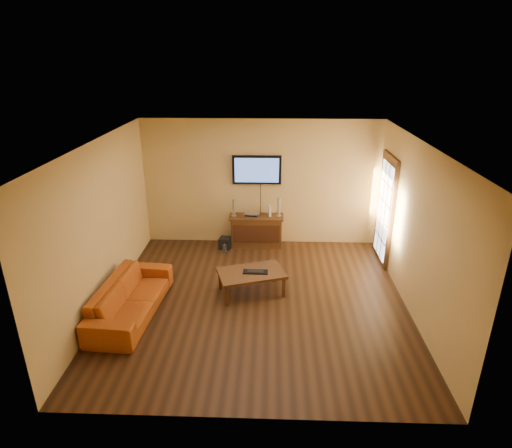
{
  "coord_description": "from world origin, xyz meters",
  "views": [
    {
      "loc": [
        0.21,
        -6.24,
        3.96
      ],
      "look_at": [
        -0.04,
        0.8,
        1.1
      ],
      "focal_mm": 30.0,
      "sensor_mm": 36.0,
      "label": 1
    }
  ],
  "objects_px": {
    "bottle": "(225,249)",
    "subwoofer": "(225,243)",
    "speaker_right": "(279,208)",
    "av_receiver": "(252,214)",
    "television": "(257,170)",
    "game_console": "(270,211)",
    "keyboard": "(255,272)",
    "sofa": "(130,292)",
    "speaker_left": "(234,208)",
    "coffee_table": "(251,275)",
    "media_console": "(256,231)"
  },
  "relations": [
    {
      "from": "speaker_left",
      "to": "speaker_right",
      "type": "relative_size",
      "value": 0.96
    },
    {
      "from": "av_receiver",
      "to": "bottle",
      "type": "bearing_deg",
      "value": -132.55
    },
    {
      "from": "bottle",
      "to": "subwoofer",
      "type": "bearing_deg",
      "value": 92.96
    },
    {
      "from": "speaker_right",
      "to": "game_console",
      "type": "bearing_deg",
      "value": 179.56
    },
    {
      "from": "coffee_table",
      "to": "subwoofer",
      "type": "height_order",
      "value": "coffee_table"
    },
    {
      "from": "sofa",
      "to": "speaker_right",
      "type": "relative_size",
      "value": 5.03
    },
    {
      "from": "game_console",
      "to": "keyboard",
      "type": "bearing_deg",
      "value": -104.23
    },
    {
      "from": "speaker_left",
      "to": "game_console",
      "type": "height_order",
      "value": "speaker_left"
    },
    {
      "from": "speaker_left",
      "to": "bottle",
      "type": "height_order",
      "value": "speaker_left"
    },
    {
      "from": "sofa",
      "to": "subwoofer",
      "type": "height_order",
      "value": "sofa"
    },
    {
      "from": "television",
      "to": "coffee_table",
      "type": "xyz_separation_m",
      "value": [
        -0.02,
        -2.17,
        -1.29
      ]
    },
    {
      "from": "sofa",
      "to": "game_console",
      "type": "relative_size",
      "value": 9.13
    },
    {
      "from": "television",
      "to": "bottle",
      "type": "height_order",
      "value": "television"
    },
    {
      "from": "television",
      "to": "subwoofer",
      "type": "height_order",
      "value": "television"
    },
    {
      "from": "speaker_right",
      "to": "keyboard",
      "type": "relative_size",
      "value": 0.92
    },
    {
      "from": "sofa",
      "to": "keyboard",
      "type": "relative_size",
      "value": 4.65
    },
    {
      "from": "speaker_right",
      "to": "speaker_left",
      "type": "bearing_deg",
      "value": -176.74
    },
    {
      "from": "bottle",
      "to": "keyboard",
      "type": "distance_m",
      "value": 1.74
    },
    {
      "from": "television",
      "to": "keyboard",
      "type": "relative_size",
      "value": 2.38
    },
    {
      "from": "television",
      "to": "bottle",
      "type": "xyz_separation_m",
      "value": [
        -0.65,
        -0.62,
        -1.55
      ]
    },
    {
      "from": "speaker_left",
      "to": "subwoofer",
      "type": "relative_size",
      "value": 1.59
    },
    {
      "from": "media_console",
      "to": "av_receiver",
      "type": "distance_m",
      "value": 0.39
    },
    {
      "from": "subwoofer",
      "to": "bottle",
      "type": "xyz_separation_m",
      "value": [
        0.01,
        -0.27,
        -0.01
      ]
    },
    {
      "from": "speaker_right",
      "to": "subwoofer",
      "type": "bearing_deg",
      "value": -169.82
    },
    {
      "from": "television",
      "to": "av_receiver",
      "type": "xyz_separation_m",
      "value": [
        -0.09,
        -0.18,
        -0.93
      ]
    },
    {
      "from": "game_console",
      "to": "subwoofer",
      "type": "xyz_separation_m",
      "value": [
        -0.95,
        -0.21,
        -0.68
      ]
    },
    {
      "from": "speaker_left",
      "to": "av_receiver",
      "type": "bearing_deg",
      "value": 2.6
    },
    {
      "from": "speaker_right",
      "to": "subwoofer",
      "type": "distance_m",
      "value": 1.38
    },
    {
      "from": "media_console",
      "to": "subwoofer",
      "type": "relative_size",
      "value": 4.74
    },
    {
      "from": "television",
      "to": "coffee_table",
      "type": "distance_m",
      "value": 2.52
    },
    {
      "from": "speaker_right",
      "to": "av_receiver",
      "type": "relative_size",
      "value": 1.29
    },
    {
      "from": "game_console",
      "to": "keyboard",
      "type": "xyz_separation_m",
      "value": [
        -0.23,
        -2.04,
        -0.37
      ]
    },
    {
      "from": "av_receiver",
      "to": "bottle",
      "type": "xyz_separation_m",
      "value": [
        -0.56,
        -0.44,
        -0.62
      ]
    },
    {
      "from": "speaker_right",
      "to": "game_console",
      "type": "relative_size",
      "value": 1.81
    },
    {
      "from": "game_console",
      "to": "media_console",
      "type": "bearing_deg",
      "value": -179.5
    },
    {
      "from": "speaker_left",
      "to": "subwoofer",
      "type": "distance_m",
      "value": 0.78
    },
    {
      "from": "speaker_left",
      "to": "bottle",
      "type": "relative_size",
      "value": 1.68
    },
    {
      "from": "speaker_left",
      "to": "media_console",
      "type": "bearing_deg",
      "value": 1.75
    },
    {
      "from": "av_receiver",
      "to": "subwoofer",
      "type": "height_order",
      "value": "av_receiver"
    },
    {
      "from": "coffee_table",
      "to": "game_console",
      "type": "height_order",
      "value": "game_console"
    },
    {
      "from": "sofa",
      "to": "speaker_left",
      "type": "bearing_deg",
      "value": -24.14
    },
    {
      "from": "subwoofer",
      "to": "av_receiver",
      "type": "bearing_deg",
      "value": 26.37
    },
    {
      "from": "speaker_right",
      "to": "keyboard",
      "type": "xyz_separation_m",
      "value": [
        -0.42,
        -2.03,
        -0.45
      ]
    },
    {
      "from": "speaker_left",
      "to": "game_console",
      "type": "distance_m",
      "value": 0.77
    },
    {
      "from": "speaker_right",
      "to": "subwoofer",
      "type": "height_order",
      "value": "speaker_right"
    },
    {
      "from": "coffee_table",
      "to": "speaker_left",
      "type": "relative_size",
      "value": 3.33
    },
    {
      "from": "bottle",
      "to": "speaker_left",
      "type": "bearing_deg",
      "value": 67.4
    },
    {
      "from": "speaker_left",
      "to": "game_console",
      "type": "relative_size",
      "value": 1.74
    },
    {
      "from": "coffee_table",
      "to": "game_console",
      "type": "xyz_separation_m",
      "value": [
        0.3,
        2.03,
        0.43
      ]
    },
    {
      "from": "coffee_table",
      "to": "sofa",
      "type": "xyz_separation_m",
      "value": [
        -1.9,
        -0.71,
        0.03
      ]
    }
  ]
}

